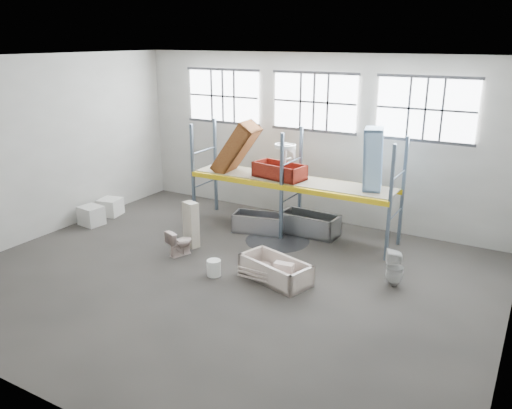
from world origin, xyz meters
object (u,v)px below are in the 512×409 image
Objects in this scene: cistern_tall at (191,225)px; steel_tub_right at (310,224)px; toilet_beige at (180,242)px; toilet_white at (395,268)px; blue_tub_upright at (373,159)px; rust_tub_flat at (279,171)px; carton_near at (91,216)px; steel_tub_left at (259,223)px; bucket at (214,268)px; bathtub_beige at (275,270)px.

cistern_tall is 0.76× the size of steel_tub_right.
toilet_white is at bearing -149.38° from toilet_beige.
cistern_tall is at bearing -148.74° from blue_tub_upright.
toilet_white is 0.58× the size of rust_tub_flat.
toilet_white is 1.30× the size of carton_near.
toilet_beige is 5.41m from toilet_white.
steel_tub_left is (0.94, 2.51, -0.08)m from toilet_beige.
blue_tub_upright is at bearing 55.20° from bucket.
rust_tub_flat is at bearing -164.48° from steel_tub_right.
rust_tub_flat is 2.67m from blue_tub_upright.
cistern_tall is at bearing -134.13° from steel_tub_right.
toilet_beige is 0.47× the size of steel_tub_left.
rust_tub_flat is (-3.89, 1.76, 1.39)m from toilet_white.
bathtub_beige is 2.72m from toilet_white.
steel_tub_right reaches higher than carton_near.
carton_near is at bearing 168.46° from bucket.
toilet_white is at bearing 40.87° from bathtub_beige.
carton_near is (-4.68, -2.02, 0.02)m from steel_tub_left.
steel_tub_left is at bearing -91.18° from toilet_beige.
cistern_tall reaches higher than bathtub_beige.
cistern_tall is 2.18m from steel_tub_left.
bathtub_beige is 1.04× the size of steel_tub_right.
cistern_tall reaches higher than steel_tub_right.
bathtub_beige is at bearing -110.59° from blue_tub_upright.
toilet_white is 4.19m from bucket.
bathtub_beige is 1.05× the size of blue_tub_upright.
steel_tub_right is (-0.53, 3.12, 0.05)m from bathtub_beige.
rust_tub_flat is at bearing 33.27° from steel_tub_left.
steel_tub_left is (1.02, 1.90, -0.36)m from cistern_tall.
bathtub_beige is 2.83m from toilet_beige.
bucket is (0.04, -3.40, -1.62)m from rust_tub_flat.
blue_tub_upright is 4.98m from bucket.
steel_tub_right is 1.01× the size of blue_tub_upright.
toilet_beige is 0.43× the size of blue_tub_upright.
bucket is (-1.37, -0.53, -0.06)m from bathtub_beige.
cistern_tall is at bearing -107.75° from toilet_white.
blue_tub_upright is 4.17× the size of bucket.
rust_tub_flat reaches higher than steel_tub_left.
toilet_beige is 0.46× the size of rust_tub_flat.
blue_tub_upright is at bearing 10.84° from steel_tub_left.
carton_near is (-7.76, -2.61, -2.11)m from blue_tub_upright.
blue_tub_upright is (-1.29, 2.04, 1.96)m from toilet_white.
steel_tub_right is (1.36, 0.56, 0.03)m from steel_tub_left.
carton_near is at bearing -161.40° from blue_tub_upright.
steel_tub_right is 2.70m from blue_tub_upright.
bathtub_beige is at bearing -161.67° from toilet_beige.
steel_tub_left is (-4.37, 1.45, -0.16)m from toilet_white.
blue_tub_upright reaches higher than bathtub_beige.
toilet_white is 0.53× the size of steel_tub_right.
carton_near reaches higher than bucket.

